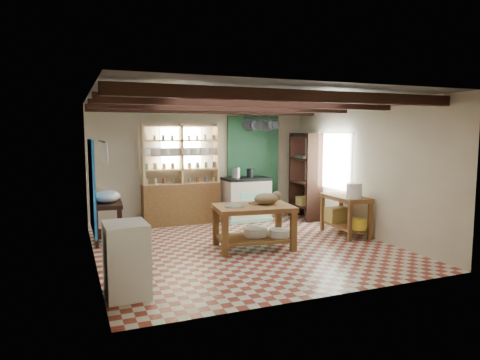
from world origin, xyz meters
name	(u,v)px	position (x,y,z in m)	size (l,w,h in m)	color
floor	(245,248)	(0.00, 0.00, -0.01)	(5.00, 5.00, 0.02)	maroon
ceiling	(245,98)	(0.00, 0.00, 2.60)	(5.00, 5.00, 0.02)	#4B4B50
wall_back	(202,164)	(0.00, 2.50, 1.30)	(5.00, 0.04, 2.60)	beige
wall_front	(325,192)	(0.00, -2.50, 1.30)	(5.00, 0.04, 2.60)	beige
wall_left	(93,180)	(-2.50, 0.00, 1.30)	(0.04, 5.00, 2.60)	beige
wall_right	(363,169)	(2.50, 0.00, 1.30)	(0.04, 5.00, 2.60)	beige
ceiling_beams	(245,105)	(0.00, 0.00, 2.48)	(5.00, 3.80, 0.15)	black
blue_wall_patch	(92,186)	(-2.47, 0.90, 1.10)	(0.04, 1.40, 1.60)	blue
green_wall_patch	(253,165)	(1.25, 2.47, 1.25)	(1.30, 0.04, 2.30)	#205032
window_back	(181,147)	(-0.50, 2.48, 1.70)	(0.90, 0.02, 0.80)	silver
window_right	(333,161)	(2.48, 1.00, 1.40)	(0.02, 1.30, 1.20)	silver
utensil_rail	(102,151)	(-2.44, -1.20, 1.78)	(0.06, 0.90, 0.28)	black
pot_rack	(261,125)	(1.25, 2.05, 2.18)	(0.86, 0.12, 0.36)	black
shelving_unit	(181,174)	(-0.55, 2.31, 1.10)	(1.70, 0.34, 2.20)	tan
tall_rack	(305,176)	(2.28, 1.80, 1.00)	(0.40, 0.86, 2.00)	black
work_table	(253,227)	(0.12, -0.12, 0.38)	(1.33, 0.89, 0.75)	brown
stove	(246,199)	(0.93, 2.15, 0.50)	(1.01, 0.68, 0.99)	beige
prep_table	(108,223)	(-2.20, 1.21, 0.37)	(0.51, 0.74, 0.74)	black
white_cabinet	(126,259)	(-2.22, -1.53, 0.46)	(0.51, 0.61, 0.92)	white
right_counter	(345,215)	(2.18, 0.09, 0.39)	(0.54, 1.09, 0.78)	brown
cat	(266,199)	(0.37, -0.10, 0.86)	(0.45, 0.34, 0.20)	#8D7552
steel_tray	(235,206)	(-0.24, -0.12, 0.76)	(0.34, 0.34, 0.02)	#A3A3AB
basin_large	(255,232)	(0.17, -0.07, 0.27)	(0.42, 0.42, 0.15)	white
basin_small	(280,233)	(0.55, -0.27, 0.26)	(0.36, 0.36, 0.13)	white
kettle_left	(236,173)	(0.68, 2.15, 1.11)	(0.20, 0.20, 0.23)	#A3A3AB
kettle_right	(250,173)	(1.03, 2.15, 1.09)	(0.16, 0.16, 0.20)	black
enamel_bowl	(107,196)	(-2.20, 1.21, 0.86)	(0.46, 0.46, 0.23)	white
white_bucket	(354,191)	(2.11, -0.25, 0.92)	(0.29, 0.29, 0.29)	white
wicker_basket	(337,215)	(2.19, 0.39, 0.35)	(0.41, 0.33, 0.29)	#A58742
yellow_tub	(359,224)	(2.16, -0.35, 0.31)	(0.28, 0.28, 0.20)	gold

